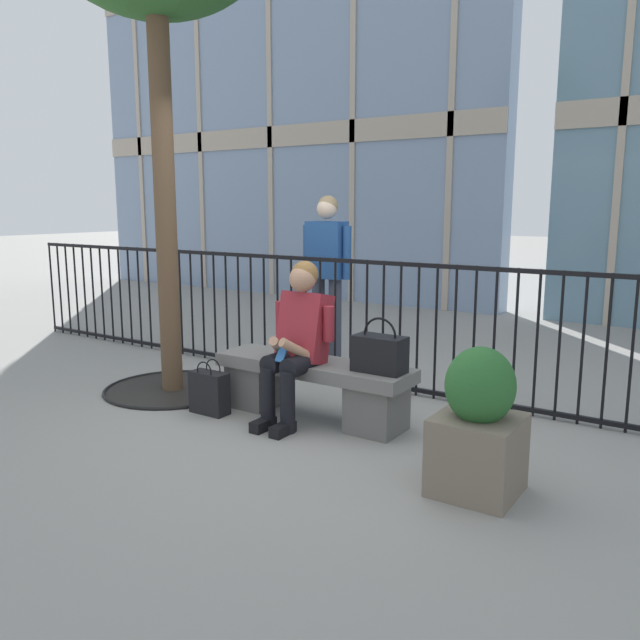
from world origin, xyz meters
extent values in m
plane|color=gray|center=(0.00, 0.00, 0.00)|extent=(60.00, 60.00, 0.00)
cube|color=slate|center=(0.00, 0.00, 0.40)|extent=(1.60, 0.44, 0.10)
cube|color=#605E5B|center=(-0.56, 0.00, 0.17)|extent=(0.36, 0.37, 0.35)
cube|color=#605E5B|center=(0.56, 0.00, 0.17)|extent=(0.36, 0.37, 0.35)
cylinder|color=black|center=(-0.14, -0.18, 0.47)|extent=(0.15, 0.40, 0.15)
cylinder|color=black|center=(-0.14, -0.38, 0.23)|extent=(0.11, 0.11, 0.45)
cube|color=black|center=(-0.14, -0.44, 0.04)|extent=(0.09, 0.22, 0.08)
cylinder|color=black|center=(0.04, -0.18, 0.47)|extent=(0.15, 0.40, 0.15)
cylinder|color=black|center=(0.04, -0.38, 0.23)|extent=(0.11, 0.11, 0.45)
cube|color=black|center=(0.04, -0.44, 0.04)|extent=(0.09, 0.22, 0.08)
cube|color=maroon|center=(-0.05, -0.04, 0.71)|extent=(0.36, 0.30, 0.55)
cylinder|color=maroon|center=(-0.27, -0.04, 0.76)|extent=(0.08, 0.08, 0.26)
cylinder|color=tan|center=(-0.13, -0.26, 0.59)|extent=(0.16, 0.28, 0.20)
cylinder|color=maroon|center=(0.17, -0.04, 0.76)|extent=(0.08, 0.08, 0.26)
cylinder|color=tan|center=(0.03, -0.26, 0.59)|extent=(0.16, 0.28, 0.20)
cube|color=#2D6BB7|center=(-0.05, -0.32, 0.57)|extent=(0.07, 0.10, 0.13)
sphere|color=tan|center=(-0.05, -0.06, 1.08)|extent=(0.20, 0.20, 0.20)
sphere|color=olive|center=(-0.05, -0.03, 1.11)|extent=(0.20, 0.20, 0.20)
cube|color=black|center=(0.58, -0.01, 0.58)|extent=(0.37, 0.20, 0.26)
torus|color=black|center=(0.58, -0.01, 0.71)|extent=(0.26, 0.02, 0.26)
cube|color=black|center=(-0.73, -0.37, 0.17)|extent=(0.32, 0.14, 0.33)
torus|color=black|center=(-0.73, -0.42, 0.35)|extent=(0.15, 0.01, 0.15)
torus|color=black|center=(-0.73, -0.32, 0.35)|extent=(0.15, 0.01, 0.15)
cylinder|color=#383D4C|center=(-0.90, 1.42, 0.45)|extent=(0.13, 0.13, 0.90)
cube|color=black|center=(-0.90, 1.38, 0.03)|extent=(0.09, 0.22, 0.06)
cylinder|color=#383D4C|center=(-0.70, 1.42, 0.45)|extent=(0.13, 0.13, 0.90)
cube|color=black|center=(-0.70, 1.38, 0.03)|extent=(0.09, 0.22, 0.06)
cube|color=#234C8C|center=(-0.80, 1.42, 1.18)|extent=(0.39, 0.23, 0.56)
cylinder|color=#234C8C|center=(-1.03, 1.42, 1.16)|extent=(0.08, 0.08, 0.52)
cylinder|color=#234C8C|center=(-0.56, 1.42, 1.16)|extent=(0.08, 0.08, 0.52)
sphere|color=beige|center=(-0.80, 1.42, 1.58)|extent=(0.20, 0.20, 0.20)
sphere|color=#997F59|center=(-0.80, 1.44, 1.61)|extent=(0.20, 0.20, 0.20)
cylinder|color=black|center=(-4.72, 0.97, 0.57)|extent=(0.02, 0.02, 1.15)
cylinder|color=black|center=(-4.56, 0.97, 0.57)|extent=(0.02, 0.02, 1.15)
cylinder|color=black|center=(-4.39, 0.97, 0.57)|extent=(0.02, 0.02, 1.15)
cylinder|color=black|center=(-4.22, 0.97, 0.57)|extent=(0.02, 0.02, 1.15)
cylinder|color=black|center=(-4.06, 0.97, 0.57)|extent=(0.02, 0.02, 1.15)
cylinder|color=black|center=(-3.89, 0.97, 0.57)|extent=(0.02, 0.02, 1.15)
cylinder|color=black|center=(-3.73, 0.97, 0.57)|extent=(0.02, 0.02, 1.15)
cylinder|color=black|center=(-3.56, 0.97, 0.57)|extent=(0.02, 0.02, 1.15)
cylinder|color=black|center=(-3.40, 0.97, 0.57)|extent=(0.02, 0.02, 1.15)
cylinder|color=black|center=(-3.23, 0.97, 0.57)|extent=(0.02, 0.02, 1.15)
cylinder|color=black|center=(-3.06, 0.97, 0.57)|extent=(0.02, 0.02, 1.15)
cylinder|color=black|center=(-2.90, 0.97, 0.57)|extent=(0.02, 0.02, 1.15)
cylinder|color=black|center=(-2.73, 0.97, 0.57)|extent=(0.02, 0.02, 1.15)
cylinder|color=black|center=(-2.57, 0.97, 0.57)|extent=(0.02, 0.02, 1.15)
cylinder|color=black|center=(-2.40, 0.97, 0.57)|extent=(0.02, 0.02, 1.15)
cylinder|color=black|center=(-2.24, 0.97, 0.57)|extent=(0.02, 0.02, 1.15)
cylinder|color=black|center=(-2.07, 0.97, 0.57)|extent=(0.02, 0.02, 1.15)
cylinder|color=black|center=(-1.91, 0.97, 0.57)|extent=(0.02, 0.02, 1.15)
cylinder|color=black|center=(-1.74, 0.97, 0.57)|extent=(0.02, 0.02, 1.15)
cylinder|color=black|center=(-1.57, 0.97, 0.57)|extent=(0.02, 0.02, 1.15)
cylinder|color=black|center=(-1.41, 0.97, 0.57)|extent=(0.02, 0.02, 1.15)
cylinder|color=black|center=(-1.24, 0.97, 0.57)|extent=(0.02, 0.02, 1.15)
cylinder|color=black|center=(-1.08, 0.97, 0.57)|extent=(0.02, 0.02, 1.15)
cylinder|color=black|center=(-0.91, 0.97, 0.57)|extent=(0.02, 0.02, 1.15)
cylinder|color=black|center=(-0.75, 0.97, 0.57)|extent=(0.02, 0.02, 1.15)
cylinder|color=black|center=(-0.58, 0.97, 0.57)|extent=(0.02, 0.02, 1.15)
cylinder|color=black|center=(-0.41, 0.97, 0.57)|extent=(0.02, 0.02, 1.15)
cylinder|color=black|center=(-0.25, 0.97, 0.57)|extent=(0.02, 0.02, 1.15)
cylinder|color=black|center=(-0.08, 0.97, 0.57)|extent=(0.02, 0.02, 1.15)
cylinder|color=black|center=(0.08, 0.97, 0.57)|extent=(0.02, 0.02, 1.15)
cylinder|color=black|center=(0.25, 0.97, 0.57)|extent=(0.02, 0.02, 1.15)
cylinder|color=black|center=(0.41, 0.97, 0.57)|extent=(0.02, 0.02, 1.15)
cylinder|color=black|center=(0.58, 0.97, 0.57)|extent=(0.02, 0.02, 1.15)
cylinder|color=black|center=(0.75, 0.97, 0.57)|extent=(0.02, 0.02, 1.15)
cylinder|color=black|center=(0.91, 0.97, 0.57)|extent=(0.02, 0.02, 1.15)
cylinder|color=black|center=(1.08, 0.97, 0.57)|extent=(0.02, 0.02, 1.15)
cylinder|color=black|center=(1.24, 0.97, 0.57)|extent=(0.02, 0.02, 1.15)
cylinder|color=black|center=(1.41, 0.97, 0.57)|extent=(0.02, 0.02, 1.15)
cylinder|color=black|center=(1.57, 0.97, 0.57)|extent=(0.02, 0.02, 1.15)
cylinder|color=black|center=(1.74, 0.97, 0.57)|extent=(0.02, 0.02, 1.15)
cylinder|color=black|center=(1.91, 0.97, 0.57)|extent=(0.02, 0.02, 1.15)
cylinder|color=black|center=(2.07, 0.97, 0.57)|extent=(0.02, 0.02, 1.15)
cube|color=black|center=(0.00, 0.97, 0.05)|extent=(9.44, 0.04, 0.04)
cube|color=black|center=(0.00, 0.97, 1.13)|extent=(9.44, 0.04, 0.04)
cylinder|color=black|center=(-1.46, -0.07, 0.01)|extent=(1.17, 1.17, 0.01)
torus|color=black|center=(-1.46, -0.07, 0.01)|extent=(1.20, 1.20, 0.03)
cylinder|color=brown|center=(-1.46, -0.07, 1.70)|extent=(0.18, 0.18, 3.40)
cube|color=#726656|center=(1.52, -0.57, 0.23)|extent=(0.46, 0.46, 0.45)
ellipsoid|color=#28602B|center=(1.52, -0.57, 0.63)|extent=(0.39, 0.39, 0.44)
cube|color=#7A8EAD|center=(-4.56, 5.56, 4.50)|extent=(8.48, 0.40, 9.00)
cube|color=#AD9E8C|center=(-7.96, 5.35, 4.50)|extent=(0.10, 0.04, 9.00)
cube|color=#AD9E8C|center=(-6.26, 5.35, 4.50)|extent=(0.10, 0.04, 9.00)
cube|color=#AD9E8C|center=(-4.56, 5.35, 4.50)|extent=(0.10, 0.04, 9.00)
cube|color=#AD9E8C|center=(-2.87, 5.35, 4.50)|extent=(0.10, 0.04, 9.00)
cube|color=#AD9E8C|center=(-1.17, 5.35, 4.50)|extent=(0.10, 0.04, 9.00)
cube|color=#AD9E8C|center=(-4.56, 5.35, 2.80)|extent=(8.48, 0.04, 0.36)
camera|label=1|loc=(2.69, -3.93, 1.62)|focal=36.08mm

